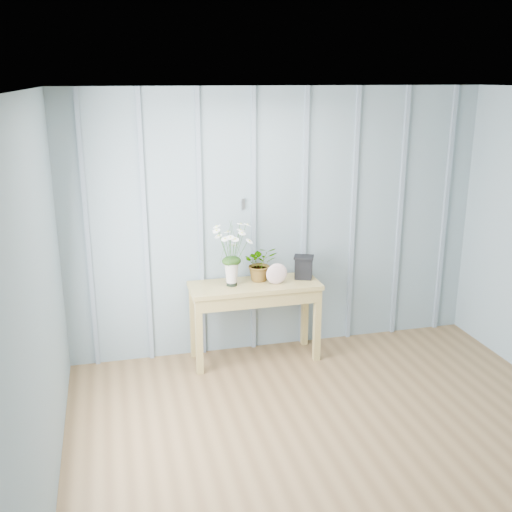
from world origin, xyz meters
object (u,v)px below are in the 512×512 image
object	(u,v)px
felt_disc_vessel	(277,274)
carved_box	(304,267)
daisy_vase	(231,246)
sideboard	(255,295)

from	to	relation	value
felt_disc_vessel	carved_box	bearing A→B (deg)	19.32
daisy_vase	felt_disc_vessel	xyz separation A→B (m)	(0.41, -0.06, -0.28)
sideboard	daisy_vase	world-z (taller)	daisy_vase
felt_disc_vessel	sideboard	bearing A→B (deg)	164.31
daisy_vase	felt_disc_vessel	distance (m)	0.50
sideboard	daisy_vase	size ratio (longest dim) A/B	1.99
felt_disc_vessel	carved_box	xyz separation A→B (m)	(0.29, 0.09, 0.01)
sideboard	carved_box	bearing A→B (deg)	3.91
daisy_vase	felt_disc_vessel	bearing A→B (deg)	-8.66
felt_disc_vessel	daisy_vase	bearing A→B (deg)	172.86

